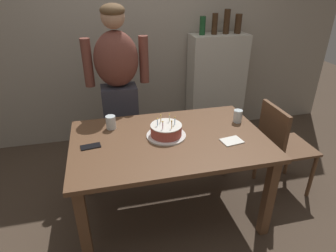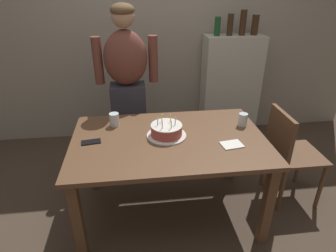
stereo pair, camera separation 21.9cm
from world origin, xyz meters
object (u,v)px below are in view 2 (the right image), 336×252
water_glass_far (243,120)px  cell_phone (91,142)px  birthday_cake (166,131)px  person_man_bearded (128,89)px  water_glass_near (114,120)px  dining_chair (288,149)px  napkin_stack (232,145)px

water_glass_far → cell_phone: size_ratio=0.75×
birthday_cake → person_man_bearded: bearing=111.6°
water_glass_near → water_glass_far: size_ratio=1.02×
water_glass_near → cell_phone: 0.32m
dining_chair → water_glass_far: bearing=79.9°
water_glass_near → napkin_stack: (0.88, -0.43, -0.05)m
napkin_stack → dining_chair: dining_chair is taller
water_glass_near → dining_chair: 1.52m
dining_chair → birthday_cake: bearing=91.7°
cell_phone → dining_chair: bearing=-6.0°
water_glass_far → dining_chair: 0.50m
cell_phone → water_glass_far: bearing=-1.9°
water_glass_near → cell_phone: (-0.17, -0.26, -0.05)m
cell_phone → person_man_bearded: (0.28, 0.78, 0.13)m
birthday_cake → water_glass_far: birthday_cake is taller
water_glass_far → cell_phone: 1.24m
napkin_stack → dining_chair: bearing=20.7°
birthday_cake → person_man_bearded: person_man_bearded is taller
birthday_cake → person_man_bearded: size_ratio=0.19×
water_glass_near → person_man_bearded: bearing=77.4°
cell_phone → napkin_stack: same height
birthday_cake → cell_phone: size_ratio=2.15×
napkin_stack → dining_chair: 0.68m
birthday_cake → dining_chair: size_ratio=0.36×
person_man_bearded → dining_chair: (1.36, -0.72, -0.36)m
person_man_bearded → water_glass_far: bearing=146.0°
dining_chair → water_glass_near: bearing=82.1°
birthday_cake → water_glass_near: bearing=150.3°
water_glass_far → person_man_bearded: person_man_bearded is taller
birthday_cake → cell_phone: (-0.58, -0.03, -0.04)m
water_glass_near → napkin_stack: bearing=-26.2°
water_glass_far → person_man_bearded: bearing=146.0°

